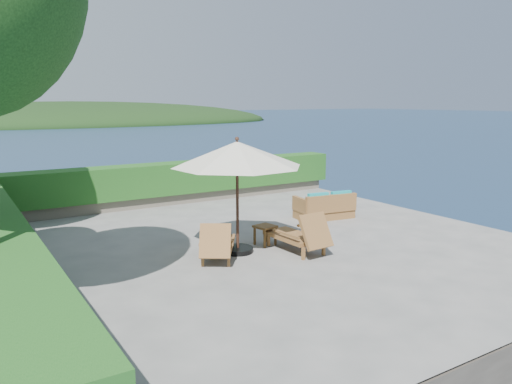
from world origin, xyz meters
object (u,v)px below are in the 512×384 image
lounge_left (217,243)px  side_table (265,229)px  lounge_right (300,235)px  patio_umbrella (237,155)px  wicker_loveseat (325,208)px

lounge_left → side_table: lounge_left is taller
lounge_right → side_table: (-0.34, 0.90, -0.02)m
lounge_left → lounge_right: lounge_right is taller
patio_umbrella → lounge_left: (-0.64, -0.25, -1.81)m
patio_umbrella → lounge_left: size_ratio=2.20×
lounge_right → wicker_loveseat: lounge_right is taller
patio_umbrella → wicker_loveseat: size_ratio=2.06×
side_table → wicker_loveseat: 3.24m
lounge_left → wicker_loveseat: bearing=54.6°
lounge_left → wicker_loveseat: lounge_left is taller
side_table → wicker_loveseat: (2.94, 1.35, -0.07)m
lounge_left → side_table: size_ratio=3.20×
lounge_left → wicker_loveseat: size_ratio=0.93×
patio_umbrella → lounge_right: patio_umbrella is taller
lounge_right → side_table: lounge_right is taller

